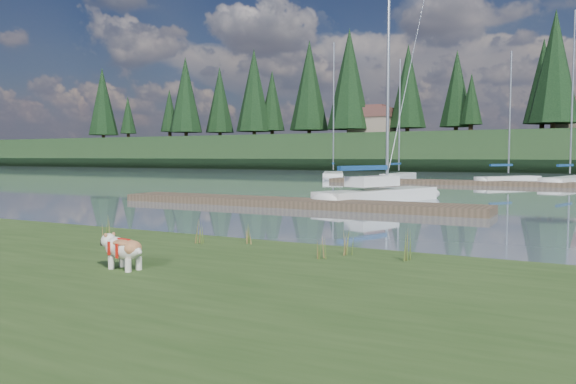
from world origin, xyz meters
The scene contains 24 objects.
ground centered at (0.00, 30.00, 0.00)m, with size 200.00×200.00×0.00m, color slate.
bank centered at (0.00, -6.00, 0.17)m, with size 60.00×9.00×0.35m, color #30491E.
ridge centered at (0.00, 73.00, 2.50)m, with size 200.00×20.00×5.00m, color black.
bulldog centered at (0.55, -5.09, 0.68)m, with size 0.88×0.43×0.52m.
sailboat_main centered at (-1.27, 13.28, 0.42)m, with size 4.14×7.95×11.46m.
dock_near centered at (-4.00, 9.00, 0.15)m, with size 16.00×2.00×0.30m, color #4C3D2C.
dock_far centered at (2.00, 30.00, 0.15)m, with size 26.00×2.20×0.30m, color #4C3D2C.
sailboat_bg_0 centered at (-13.86, 36.36, 0.32)m, with size 4.89×8.57×12.38m.
sailboat_bg_1 centered at (-7.40, 36.17, 0.33)m, with size 1.43×6.90×10.40m.
sailboat_bg_2 centered at (2.08, 32.95, 0.33)m, with size 4.64×5.97×9.77m.
sailboat_bg_3 centered at (5.98, 34.53, 0.32)m, with size 4.05×8.68×12.51m.
weed_0 centered at (0.05, -2.52, 0.56)m, with size 0.17×0.14×0.49m.
weed_1 centered at (0.98, -2.10, 0.53)m, with size 0.17×0.14×0.44m.
weed_2 centered at (3.11, -2.36, 0.58)m, with size 0.17×0.14×0.55m.
weed_3 centered at (-2.24, -2.74, 0.55)m, with size 0.17×0.14×0.48m.
weed_4 centered at (2.90, -2.87, 0.52)m, with size 0.17×0.14×0.41m.
weed_5 centered at (4.18, -2.35, 0.61)m, with size 0.17×0.14×0.61m.
mud_lip centered at (0.00, -1.60, 0.07)m, with size 60.00×0.50×0.14m, color #33281C.
conifer_0 centered at (-55.00, 67.00, 12.64)m, with size 5.72×5.72×14.15m.
conifer_1 centered at (-40.00, 71.00, 11.28)m, with size 4.40×4.40×11.30m.
conifer_2 centered at (-25.00, 68.00, 13.54)m, with size 6.60×6.60×16.05m.
conifer_3 centered at (-10.00, 72.00, 11.74)m, with size 4.84×4.84×12.25m.
conifer_4 centered at (3.00, 66.00, 13.09)m, with size 6.16×6.16×15.10m.
house_0 centered at (-22.00, 70.00, 7.31)m, with size 6.30×5.30×4.65m.
Camera 1 is at (6.75, -11.40, 2.09)m, focal length 35.00 mm.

